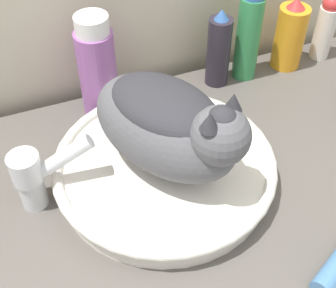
# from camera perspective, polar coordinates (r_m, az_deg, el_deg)

# --- Properties ---
(sink_basin) EXTENTS (0.39, 0.39, 0.05)m
(sink_basin) POSITION_cam_1_polar(r_m,az_deg,el_deg) (0.82, -0.43, -2.89)
(sink_basin) COLOR white
(sink_basin) RESTS_ON vanity_counter
(cat) EXTENTS (0.26, 0.31, 0.18)m
(cat) POSITION_cam_1_polar(r_m,az_deg,el_deg) (0.74, 0.15, 2.57)
(cat) COLOR #56565B
(cat) RESTS_ON sink_basin
(faucet) EXTENTS (0.14, 0.05, 0.13)m
(faucet) POSITION_cam_1_polar(r_m,az_deg,el_deg) (0.78, -15.87, -3.66)
(faucet) COLOR silver
(faucet) RESTS_ON vanity_counter
(spray_bottle_trigger) EXTENTS (0.07, 0.07, 0.16)m
(spray_bottle_trigger) POSITION_cam_1_polar(r_m,az_deg,el_deg) (1.09, 14.64, 12.64)
(spray_bottle_trigger) COLOR orange
(spray_bottle_trigger) RESTS_ON vanity_counter
(shampoo_bottle_tall) EXTENTS (0.05, 0.05, 0.21)m
(shampoo_bottle_tall) POSITION_cam_1_polar(r_m,az_deg,el_deg) (1.02, 9.76, 12.96)
(shampoo_bottle_tall) COLOR #338C4C
(shampoo_bottle_tall) RESTS_ON vanity_counter
(mouthwash_bottle) EXTENTS (0.07, 0.07, 0.21)m
(mouthwash_bottle) POSITION_cam_1_polar(r_m,az_deg,el_deg) (0.92, -8.61, 9.09)
(mouthwash_bottle) COLOR #93569E
(mouthwash_bottle) RESTS_ON vanity_counter
(hairspray_can_black) EXTENTS (0.05, 0.05, 0.18)m
(hairspray_can_black) POSITION_cam_1_polar(r_m,az_deg,el_deg) (1.01, 6.18, 11.29)
(hairspray_can_black) COLOR #28232D
(hairspray_can_black) RESTS_ON vanity_counter
(deodorant_stick) EXTENTS (0.04, 0.04, 0.15)m
(deodorant_stick) POSITION_cam_1_polar(r_m,az_deg,el_deg) (1.14, 18.64, 13.36)
(deodorant_stick) COLOR white
(deodorant_stick) RESTS_ON vanity_counter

